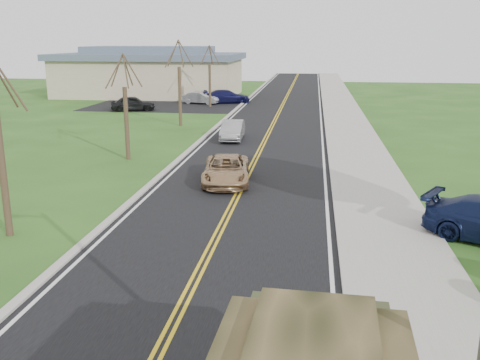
# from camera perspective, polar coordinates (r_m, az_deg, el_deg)

# --- Properties ---
(road) EXTENTS (8.00, 120.00, 0.01)m
(road) POSITION_cam_1_polar(r_m,az_deg,el_deg) (46.41, 3.95, 6.78)
(road) COLOR black
(road) RESTS_ON ground
(curb_right) EXTENTS (0.30, 120.00, 0.12)m
(curb_right) POSITION_cam_1_polar(r_m,az_deg,el_deg) (46.31, 9.12, 6.68)
(curb_right) COLOR #9E998E
(curb_right) RESTS_ON ground
(sidewalk_right) EXTENTS (3.20, 120.00, 0.10)m
(sidewalk_right) POSITION_cam_1_polar(r_m,az_deg,el_deg) (46.38, 11.29, 6.58)
(sidewalk_right) COLOR #9E998E
(sidewalk_right) RESTS_ON ground
(curb_left) EXTENTS (0.30, 120.00, 0.10)m
(curb_left) POSITION_cam_1_polar(r_m,az_deg,el_deg) (46.86, -1.15, 6.94)
(curb_left) COLOR #9E998E
(curb_left) RESTS_ON ground
(bare_tree_a) EXTENTS (1.93, 2.26, 6.08)m
(bare_tree_a) POSITION_cam_1_polar(r_m,az_deg,el_deg) (19.17, -24.12, 1.99)
(bare_tree_a) COLOR #38281C
(bare_tree_a) RESTS_ON ground
(bare_tree_b) EXTENTS (1.83, 2.14, 5.73)m
(bare_tree_b) POSITION_cam_1_polar(r_m,az_deg,el_deg) (29.88, -12.06, 6.83)
(bare_tree_b) COLOR #38281C
(bare_tree_b) RESTS_ON ground
(bare_tree_c) EXTENTS (2.04, 2.39, 6.42)m
(bare_tree_c) POSITION_cam_1_polar(r_m,az_deg,el_deg) (41.27, -6.46, 9.60)
(bare_tree_c) COLOR #38281C
(bare_tree_c) RESTS_ON ground
(bare_tree_d) EXTENTS (1.88, 2.20, 5.91)m
(bare_tree_d) POSITION_cam_1_polar(r_m,az_deg,el_deg) (52.97, -3.25, 10.55)
(bare_tree_d) COLOR #38281C
(bare_tree_d) RESTS_ON ground
(commercial_building) EXTENTS (25.50, 21.50, 5.65)m
(commercial_building) POSITION_cam_1_polar(r_m,az_deg,el_deg) (64.80, -9.50, 11.27)
(commercial_building) COLOR tan
(commercial_building) RESTS_ON ground
(suv_champagne) EXTENTS (2.58, 4.69, 1.25)m
(suv_champagne) POSITION_cam_1_polar(r_m,az_deg,el_deg) (24.60, -1.48, 1.09)
(suv_champagne) COLOR tan
(suv_champagne) RESTS_ON ground
(sedan_silver) EXTENTS (1.52, 3.91, 1.27)m
(sedan_silver) POSITION_cam_1_polar(r_m,az_deg,el_deg) (35.34, -0.81, 5.32)
(sedan_silver) COLOR #A2A2A6
(sedan_silver) RESTS_ON ground
(lot_car_dark) EXTENTS (4.33, 2.82, 1.37)m
(lot_car_dark) POSITION_cam_1_polar(r_m,az_deg,el_deg) (50.97, -11.35, 8.02)
(lot_car_dark) COLOR black
(lot_car_dark) RESTS_ON ground
(lot_car_silver) EXTENTS (4.00, 2.10, 1.26)m
(lot_car_silver) POSITION_cam_1_polar(r_m,az_deg,el_deg) (55.55, -4.22, 8.74)
(lot_car_silver) COLOR #ACACB1
(lot_car_silver) RESTS_ON ground
(lot_car_navy) EXTENTS (5.09, 3.16, 1.38)m
(lot_car_navy) POSITION_cam_1_polar(r_m,az_deg,el_deg) (56.11, -1.40, 8.90)
(lot_car_navy) COLOR #10103C
(lot_car_navy) RESTS_ON ground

